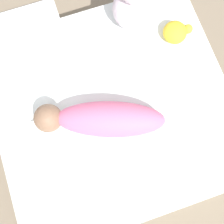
{
  "coord_description": "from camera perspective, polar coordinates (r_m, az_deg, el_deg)",
  "views": [
    {
      "loc": [
        -0.1,
        -0.26,
        1.4
      ],
      "look_at": [
        -0.02,
        -0.03,
        0.27
      ],
      "focal_mm": 42.0,
      "sensor_mm": 36.0,
      "label": 1
    }
  ],
  "objects": [
    {
      "name": "swaddled_baby",
      "position": [
        1.14,
        -2.55,
        -1.54
      ],
      "size": [
        0.57,
        0.31,
        0.14
      ],
      "rotation": [
        0.0,
        0.0,
        2.79
      ],
      "color": "pink",
      "rests_on": "bed_mattress"
    },
    {
      "name": "burp_cloth",
      "position": [
        1.21,
        -10.95,
        -3.68
      ],
      "size": [
        0.25,
        0.15,
        0.02
      ],
      "color": "white",
      "rests_on": "bed_mattress"
    },
    {
      "name": "ground_plane",
      "position": [
        1.43,
        0.26,
        -0.85
      ],
      "size": [
        12.0,
        12.0,
        0.0
      ],
      "primitive_type": "plane",
      "color": "#7A6B56"
    },
    {
      "name": "pillow",
      "position": [
        1.33,
        -16.54,
        14.61
      ],
      "size": [
        0.29,
        0.31,
        0.1
      ],
      "color": "white",
      "rests_on": "bed_mattress"
    },
    {
      "name": "bunny_plush",
      "position": [
        1.28,
        4.71,
        22.45
      ],
      "size": [
        0.19,
        0.19,
        0.35
      ],
      "color": "silver",
      "rests_on": "bed_mattress"
    },
    {
      "name": "bed_mattress",
      "position": [
        1.33,
        0.28,
        0.08
      ],
      "size": [
        1.1,
        1.04,
        0.22
      ],
      "color": "white",
      "rests_on": "ground_plane"
    },
    {
      "name": "turtle_plush",
      "position": [
        1.35,
        13.73,
        16.55
      ],
      "size": [
        0.15,
        0.12,
        0.08
      ],
      "color": "yellow",
      "rests_on": "bed_mattress"
    }
  ]
}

